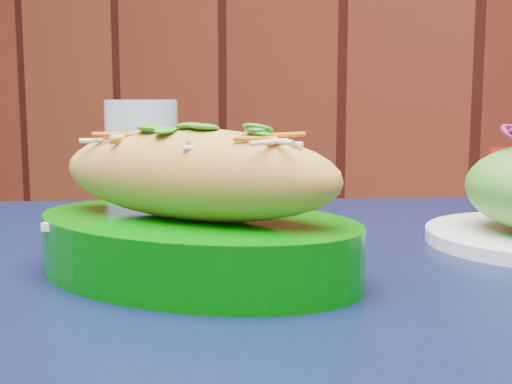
% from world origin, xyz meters
% --- Properties ---
extents(banh_mi_basket, '(0.28, 0.20, 0.12)m').
position_xyz_m(banh_mi_basket, '(-0.10, 1.30, 0.80)').
color(banh_mi_basket, '#006402').
rests_on(banh_mi_basket, cafe_table).
extents(water_glass, '(0.08, 0.08, 0.13)m').
position_xyz_m(water_glass, '(-0.27, 1.52, 0.81)').
color(water_glass, silver).
rests_on(water_glass, cafe_table).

